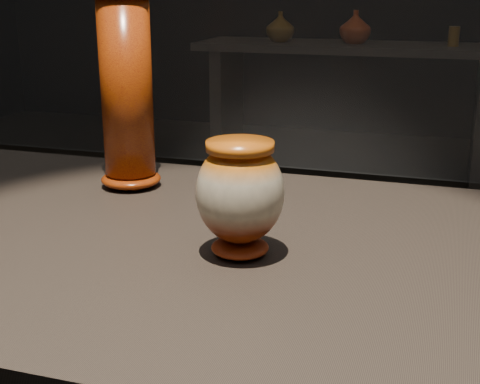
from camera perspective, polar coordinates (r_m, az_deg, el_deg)
name	(u,v)px	position (r m, az deg, el deg)	size (l,w,h in m)	color
main_vase	(240,194)	(0.94, 0.00, -0.18)	(0.16, 0.16, 0.17)	#6A2209
tall_vase	(127,96)	(1.27, -9.62, 8.09)	(0.15, 0.15, 0.36)	#A5420B
back_shelf	(349,84)	(4.53, 9.25, 9.09)	(2.00, 0.60, 0.90)	black
back_vase_left	(280,27)	(4.54, 3.46, 13.89)	(0.19, 0.19, 0.20)	brown
back_vase_mid	(355,27)	(4.47, 9.81, 13.71)	(0.20, 0.20, 0.21)	#6A2209
back_vase_right	(454,36)	(4.42, 17.78, 12.53)	(0.07, 0.07, 0.12)	brown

